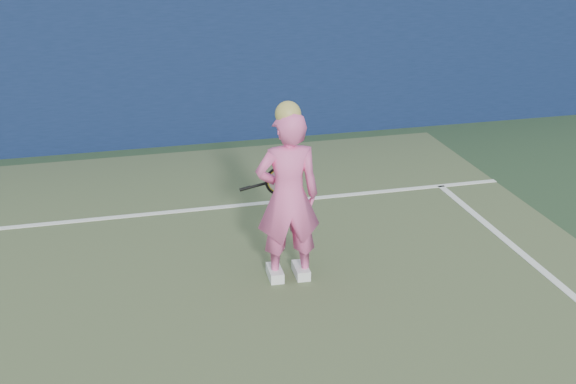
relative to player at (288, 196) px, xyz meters
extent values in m
cube|color=#0D1B3A|center=(-2.51, 4.25, 0.46)|extent=(24.00, 0.40, 2.50)
imported|color=pink|center=(0.00, 0.00, -0.01)|extent=(0.59, 0.40, 1.56)
sphere|color=tan|center=(0.00, 0.00, 0.74)|extent=(0.22, 0.22, 0.22)
cube|color=white|center=(0.12, -0.01, -0.74)|extent=(0.13, 0.29, 0.10)
cube|color=white|center=(-0.12, 0.01, -0.74)|extent=(0.13, 0.29, 0.10)
torus|color=black|center=(0.02, 0.40, -0.01)|extent=(0.27, 0.05, 0.27)
torus|color=gold|center=(0.02, 0.40, -0.01)|extent=(0.22, 0.03, 0.22)
cylinder|color=beige|center=(0.02, 0.40, -0.01)|extent=(0.22, 0.03, 0.22)
cylinder|color=black|center=(-0.17, 0.47, -0.06)|extent=(0.25, 0.07, 0.09)
cylinder|color=black|center=(-0.28, 0.51, -0.09)|extent=(0.11, 0.05, 0.06)
cube|color=white|center=(-2.51, 1.75, -0.78)|extent=(11.00, 0.08, 0.01)
camera|label=1|loc=(-1.60, -6.26, 2.59)|focal=50.00mm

